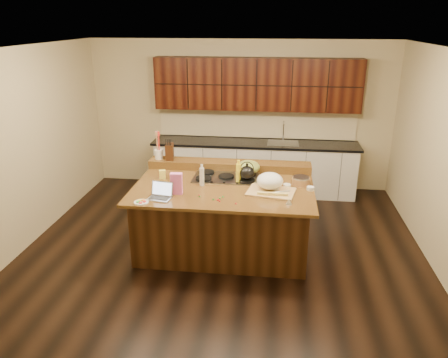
# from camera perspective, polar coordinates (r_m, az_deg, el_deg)

# --- Properties ---
(room) EXTENTS (5.52, 5.02, 2.72)m
(room) POSITION_cam_1_polar(r_m,az_deg,el_deg) (5.72, -0.06, 3.12)
(room) COLOR black
(room) RESTS_ON ground
(island) EXTENTS (2.40, 1.60, 0.92)m
(island) POSITION_cam_1_polar(r_m,az_deg,el_deg) (6.04, -0.06, -4.94)
(island) COLOR black
(island) RESTS_ON ground
(back_ledge) EXTENTS (2.40, 0.30, 0.12)m
(back_ledge) POSITION_cam_1_polar(r_m,az_deg,el_deg) (6.49, 0.70, 1.81)
(back_ledge) COLOR black
(back_ledge) RESTS_ON island
(cooktop) EXTENTS (0.92, 0.52, 0.05)m
(cooktop) POSITION_cam_1_polar(r_m,az_deg,el_deg) (6.13, 0.29, 0.24)
(cooktop) COLOR gray
(cooktop) RESTS_ON island
(back_counter) EXTENTS (3.70, 0.66, 2.40)m
(back_counter) POSITION_cam_1_polar(r_m,az_deg,el_deg) (7.93, 4.11, 5.22)
(back_counter) COLOR silver
(back_counter) RESTS_ON ground
(kettle) EXTENTS (0.25, 0.25, 0.19)m
(kettle) POSITION_cam_1_polar(r_m,az_deg,el_deg) (5.94, 3.01, 0.81)
(kettle) COLOR black
(kettle) RESTS_ON cooktop
(green_bowl) EXTENTS (0.43, 0.43, 0.18)m
(green_bowl) POSITION_cam_1_polar(r_m,az_deg,el_deg) (6.19, 3.19, 1.58)
(green_bowl) COLOR olive
(green_bowl) RESTS_ON cooktop
(laptop) EXTENTS (0.32, 0.27, 0.20)m
(laptop) POSITION_cam_1_polar(r_m,az_deg,el_deg) (5.51, -8.27, -1.93)
(laptop) COLOR #B7B7BC
(laptop) RESTS_ON island
(oil_bottle) EXTENTS (0.09, 0.09, 0.27)m
(oil_bottle) POSITION_cam_1_polar(r_m,az_deg,el_deg) (5.93, 1.90, 0.76)
(oil_bottle) COLOR yellow
(oil_bottle) RESTS_ON island
(vinegar_bottle) EXTENTS (0.08, 0.08, 0.25)m
(vinegar_bottle) POSITION_cam_1_polar(r_m,az_deg,el_deg) (5.84, -2.90, 0.29)
(vinegar_bottle) COLOR silver
(vinegar_bottle) RESTS_ON island
(wooden_tray) EXTENTS (0.66, 0.53, 0.24)m
(wooden_tray) POSITION_cam_1_polar(r_m,az_deg,el_deg) (5.68, 6.06, -0.57)
(wooden_tray) COLOR tan
(wooden_tray) RESTS_ON island
(ramekin_a) EXTENTS (0.12, 0.12, 0.04)m
(ramekin_a) POSITION_cam_1_polar(r_m,az_deg,el_deg) (5.86, 8.21, -0.89)
(ramekin_a) COLOR white
(ramekin_a) RESTS_ON island
(ramekin_b) EXTENTS (0.12, 0.12, 0.04)m
(ramekin_b) POSITION_cam_1_polar(r_m,az_deg,el_deg) (5.71, 6.69, -1.39)
(ramekin_b) COLOR white
(ramekin_b) RESTS_ON island
(ramekin_c) EXTENTS (0.11, 0.11, 0.04)m
(ramekin_c) POSITION_cam_1_polar(r_m,az_deg,el_deg) (5.82, 11.23, -1.21)
(ramekin_c) COLOR white
(ramekin_c) RESTS_ON island
(strainer_bowl) EXTENTS (0.29, 0.29, 0.09)m
(strainer_bowl) POSITION_cam_1_polar(r_m,az_deg,el_deg) (5.98, 10.02, -0.30)
(strainer_bowl) COLOR #996B3F
(strainer_bowl) RESTS_ON island
(kitchen_timer) EXTENTS (0.09, 0.09, 0.07)m
(kitchen_timer) POSITION_cam_1_polar(r_m,az_deg,el_deg) (5.34, 8.47, -2.91)
(kitchen_timer) COLOR silver
(kitchen_timer) RESTS_ON island
(pink_bag) EXTENTS (0.15, 0.09, 0.28)m
(pink_bag) POSITION_cam_1_polar(r_m,az_deg,el_deg) (5.58, -6.23, -0.60)
(pink_bag) COLOR #F071CD
(pink_bag) RESTS_ON island
(candy_plate) EXTENTS (0.22, 0.22, 0.01)m
(candy_plate) POSITION_cam_1_polar(r_m,az_deg,el_deg) (5.43, -10.76, -2.99)
(candy_plate) COLOR white
(candy_plate) RESTS_ON island
(package_box) EXTENTS (0.10, 0.08, 0.12)m
(package_box) POSITION_cam_1_polar(r_m,az_deg,el_deg) (6.17, -8.05, 0.61)
(package_box) COLOR #E9DD52
(package_box) RESTS_ON island
(utensil_crock) EXTENTS (0.14, 0.14, 0.14)m
(utensil_crock) POSITION_cam_1_polar(r_m,az_deg,el_deg) (6.65, -8.51, 3.21)
(utensil_crock) COLOR white
(utensil_crock) RESTS_ON back_ledge
(knife_block) EXTENTS (0.15, 0.21, 0.23)m
(knife_block) POSITION_cam_1_polar(r_m,az_deg,el_deg) (6.60, -7.12, 3.56)
(knife_block) COLOR black
(knife_block) RESTS_ON back_ledge
(gumdrop_0) EXTENTS (0.02, 0.02, 0.02)m
(gumdrop_0) POSITION_cam_1_polar(r_m,az_deg,el_deg) (5.35, -0.56, -2.93)
(gumdrop_0) COLOR red
(gumdrop_0) RESTS_ON island
(gumdrop_1) EXTENTS (0.02, 0.02, 0.02)m
(gumdrop_1) POSITION_cam_1_polar(r_m,az_deg,el_deg) (5.40, -1.41, -2.69)
(gumdrop_1) COLOR #198C26
(gumdrop_1) RESTS_ON island
(gumdrop_2) EXTENTS (0.02, 0.02, 0.02)m
(gumdrop_2) POSITION_cam_1_polar(r_m,az_deg,el_deg) (5.29, 1.57, -3.24)
(gumdrop_2) COLOR red
(gumdrop_2) RESTS_ON island
(gumdrop_3) EXTENTS (0.02, 0.02, 0.02)m
(gumdrop_3) POSITION_cam_1_polar(r_m,az_deg,el_deg) (5.44, -0.55, -2.51)
(gumdrop_3) COLOR #198C26
(gumdrop_3) RESTS_ON island
(gumdrop_4) EXTENTS (0.02, 0.02, 0.02)m
(gumdrop_4) POSITION_cam_1_polar(r_m,az_deg,el_deg) (5.39, -0.86, -2.74)
(gumdrop_4) COLOR red
(gumdrop_4) RESTS_ON island
(gumdrop_5) EXTENTS (0.02, 0.02, 0.02)m
(gumdrop_5) POSITION_cam_1_polar(r_m,az_deg,el_deg) (5.48, -0.14, -2.35)
(gumdrop_5) COLOR #198C26
(gumdrop_5) RESTS_ON island
(gumdrop_6) EXTENTS (0.02, 0.02, 0.02)m
(gumdrop_6) POSITION_cam_1_polar(r_m,az_deg,el_deg) (5.39, -0.70, -2.74)
(gumdrop_6) COLOR red
(gumdrop_6) RESTS_ON island
(gumdrop_7) EXTENTS (0.02, 0.02, 0.02)m
(gumdrop_7) POSITION_cam_1_polar(r_m,az_deg,el_deg) (5.50, -3.20, -2.28)
(gumdrop_7) COLOR #198C26
(gumdrop_7) RESTS_ON island
(gumdrop_8) EXTENTS (0.02, 0.02, 0.02)m
(gumdrop_8) POSITION_cam_1_polar(r_m,az_deg,el_deg) (5.54, -3.25, -2.14)
(gumdrop_8) COLOR red
(gumdrop_8) RESTS_ON island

